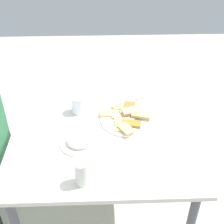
# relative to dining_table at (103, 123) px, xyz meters

# --- Properties ---
(ground_plane) EXTENTS (6.00, 6.00, 0.00)m
(ground_plane) POSITION_rel_dining_table_xyz_m (0.00, 0.00, -0.67)
(ground_plane) COLOR #BAB6A5
(dining_table) EXTENTS (1.22, 0.96, 0.75)m
(dining_table) POSITION_rel_dining_table_xyz_m (0.00, 0.00, 0.00)
(dining_table) COLOR silver
(dining_table) RESTS_ON ground_plane
(pide_platter) EXTENTS (0.32, 0.30, 0.04)m
(pide_platter) POSITION_rel_dining_table_xyz_m (-0.06, -0.14, 0.09)
(pide_platter) COLOR white
(pide_platter) RESTS_ON dining_table
(salad_plate_greens) EXTENTS (0.20, 0.20, 0.06)m
(salad_plate_greens) POSITION_rel_dining_table_xyz_m (-0.26, 0.12, 0.09)
(salad_plate_greens) COLOR white
(salad_plate_greens) RESTS_ON dining_table
(soda_can) EXTENTS (0.09, 0.09, 0.12)m
(soda_can) POSITION_rel_dining_table_xyz_m (-0.51, 0.09, 0.13)
(soda_can) COLOR silver
(soda_can) RESTS_ON dining_table
(drinking_glass) EXTENTS (0.08, 0.08, 0.10)m
(drinking_glass) POSITION_rel_dining_table_xyz_m (0.02, 0.14, 0.12)
(drinking_glass) COLOR silver
(drinking_glass) RESTS_ON dining_table
(paper_napkin) EXTENTS (0.17, 0.17, 0.00)m
(paper_napkin) POSITION_rel_dining_table_xyz_m (0.22, -0.21, 0.07)
(paper_napkin) COLOR white
(paper_napkin) RESTS_ON dining_table
(fork) EXTENTS (0.17, 0.07, 0.00)m
(fork) POSITION_rel_dining_table_xyz_m (0.22, -0.23, 0.08)
(fork) COLOR silver
(fork) RESTS_ON paper_napkin
(spoon) EXTENTS (0.19, 0.07, 0.00)m
(spoon) POSITION_rel_dining_table_xyz_m (0.22, -0.19, 0.08)
(spoon) COLOR silver
(spoon) RESTS_ON paper_napkin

